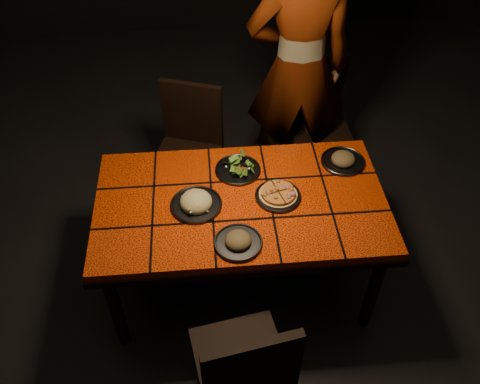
{
  "coord_description": "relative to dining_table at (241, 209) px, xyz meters",
  "views": [
    {
      "loc": [
        -0.17,
        -1.94,
        2.75
      ],
      "look_at": [
        -0.01,
        -0.01,
        0.82
      ],
      "focal_mm": 38.0,
      "sensor_mm": 36.0,
      "label": 1
    }
  ],
  "objects": [
    {
      "name": "chair_near",
      "position": [
        -0.06,
        -0.87,
        -0.13
      ],
      "size": [
        0.49,
        0.49,
        0.94
      ],
      "rotation": [
        0.0,
        0.0,
        3.32
      ],
      "color": "black",
      "rests_on": "ground"
    },
    {
      "name": "plate_mushroom_b",
      "position": [
        0.63,
        0.26,
        0.1
      ],
      "size": [
        0.26,
        0.26,
        0.09
      ],
      "color": "#3B3B41",
      "rests_on": "dining_table"
    },
    {
      "name": "plate_pasta",
      "position": [
        -0.25,
        -0.02,
        0.1
      ],
      "size": [
        0.28,
        0.28,
        0.09
      ],
      "color": "#3B3B41",
      "rests_on": "dining_table"
    },
    {
      "name": "plate_pizza",
      "position": [
        0.21,
        0.0,
        0.1
      ],
      "size": [
        0.26,
        0.26,
        0.04
      ],
      "color": "#3B3B41",
      "rests_on": "dining_table"
    },
    {
      "name": "plate_mushroom_a",
      "position": [
        -0.04,
        -0.31,
        0.1
      ],
      "size": [
        0.25,
        0.25,
        0.08
      ],
      "color": "#3B3B41",
      "rests_on": "dining_table"
    },
    {
      "name": "room_shell",
      "position": [
        0.0,
        0.0,
        0.83
      ],
      "size": [
        6.04,
        7.04,
        3.08
      ],
      "color": "black",
      "rests_on": "ground"
    },
    {
      "name": "chair_far_left",
      "position": [
        -0.29,
        0.8,
        -0.14
      ],
      "size": [
        0.54,
        0.54,
        0.93
      ],
      "rotation": [
        0.0,
        0.0,
        -0.33
      ],
      "color": "black",
      "rests_on": "ground"
    },
    {
      "name": "plate_salad",
      "position": [
        0.0,
        0.24,
        0.1
      ],
      "size": [
        0.27,
        0.27,
        0.07
      ],
      "color": "#3B3B41",
      "rests_on": "dining_table"
    },
    {
      "name": "chair_far_right",
      "position": [
        0.65,
        1.05,
        -0.13
      ],
      "size": [
        0.44,
        0.44,
        0.94
      ],
      "rotation": [
        0.0,
        0.0,
        0.03
      ],
      "color": "black",
      "rests_on": "ground"
    },
    {
      "name": "dining_table",
      "position": [
        0.0,
        0.0,
        0.0
      ],
      "size": [
        1.62,
        0.92,
        0.75
      ],
      "color": "#FF3D08",
      "rests_on": "ground"
    },
    {
      "name": "diner",
      "position": [
        0.46,
        0.96,
        0.29
      ],
      "size": [
        0.72,
        0.48,
        1.92
      ],
      "primitive_type": "imported",
      "rotation": [
        0.0,
        0.0,
        3.11
      ],
      "color": "brown",
      "rests_on": "ground"
    }
  ]
}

